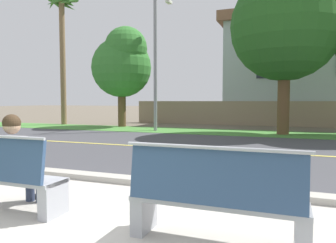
{
  "coord_description": "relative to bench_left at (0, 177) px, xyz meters",
  "views": [
    {
      "loc": [
        2.05,
        -2.49,
        1.42
      ],
      "look_at": [
        -0.25,
        3.6,
        1.0
      ],
      "focal_mm": 34.24,
      "sensor_mm": 36.0,
      "label": 1
    }
  ],
  "objects": [
    {
      "name": "sidewalk_pavement",
      "position": [
        1.4,
        -0.13,
        -0.45
      ],
      "size": [
        44.0,
        3.6,
        0.01
      ],
      "primitive_type": "cube",
      "color": "#B7B2A8",
      "rests_on": "ground_plane"
    },
    {
      "name": "ground_plane",
      "position": [
        1.4,
        7.47,
        -0.45
      ],
      "size": [
        140.0,
        140.0,
        0.0
      ],
      "primitive_type": "plane",
      "color": "#665B4C"
    },
    {
      "name": "shade_tree_left",
      "position": [
        3.37,
        11.14,
        4.35
      ],
      "size": [
        4.48,
        4.48,
        7.39
      ],
      "color": "brown",
      "rests_on": "ground_plane"
    },
    {
      "name": "house_across_street",
      "position": [
        4.26,
        19.1,
        2.93
      ],
      "size": [
        9.74,
        6.91,
        6.66
      ],
      "color": "#A3ADB2",
      "rests_on": "ground_plane"
    },
    {
      "name": "street_asphalt",
      "position": [
        1.4,
        5.97,
        -0.45
      ],
      "size": [
        52.0,
        8.0,
        0.01
      ],
      "primitive_type": "cube",
      "color": "#424247",
      "rests_on": "ground_plane"
    },
    {
      "name": "far_verge_grass",
      "position": [
        1.4,
        11.31,
        -0.44
      ],
      "size": [
        48.0,
        2.8,
        0.02
      ],
      "primitive_type": "cube",
      "color": "#478438",
      "rests_on": "ground_plane"
    },
    {
      "name": "garden_wall",
      "position": [
        0.84,
        15.9,
        0.25
      ],
      "size": [
        13.0,
        0.36,
        1.4
      ],
      "primitive_type": "cube",
      "color": "gray",
      "rests_on": "ground_plane"
    },
    {
      "name": "bench_left",
      "position": [
        0.0,
        0.0,
        0.0
      ],
      "size": [
        1.73,
        0.48,
        1.01
      ],
      "color": "#9EA0A8",
      "rests_on": "ground_plane"
    },
    {
      "name": "seated_person_grey",
      "position": [
        0.15,
        0.17,
        0.22
      ],
      "size": [
        0.52,
        0.68,
        1.25
      ],
      "color": "#333D56",
      "rests_on": "ground_plane"
    },
    {
      "name": "curb_edge",
      "position": [
        1.4,
        1.82,
        -0.4
      ],
      "size": [
        44.0,
        0.3,
        0.11
      ],
      "primitive_type": "cube",
      "color": "#ADA89E",
      "rests_on": "ground_plane"
    },
    {
      "name": "bench_right",
      "position": [
        2.8,
        0.0,
        0.0
      ],
      "size": [
        1.73,
        0.48,
        1.01
      ],
      "color": "#9EA0A8",
      "rests_on": "ground_plane"
    },
    {
      "name": "road_centre_line",
      "position": [
        1.4,
        5.97,
        -0.44
      ],
      "size": [
        48.0,
        0.14,
        0.01
      ],
      "primitive_type": "cube",
      "color": "#E0CC4C",
      "rests_on": "ground_plane"
    },
    {
      "name": "streetlamp",
      "position": [
        -2.45,
        11.12,
        3.44
      ],
      "size": [
        0.24,
        2.1,
        6.78
      ],
      "color": "gray",
      "rests_on": "ground_plane"
    },
    {
      "name": "shade_tree_far_left",
      "position": [
        -4.99,
        12.38,
        3.0
      ],
      "size": [
        3.23,
        3.23,
        5.33
      ],
      "color": "brown",
      "rests_on": "ground_plane"
    },
    {
      "name": "palm_tree_tall",
      "position": [
        -9.1,
        12.61,
        5.89
      ],
      "size": [
        2.09,
        1.98,
        7.89
      ],
      "color": "brown",
      "rests_on": "ground_plane"
    }
  ]
}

